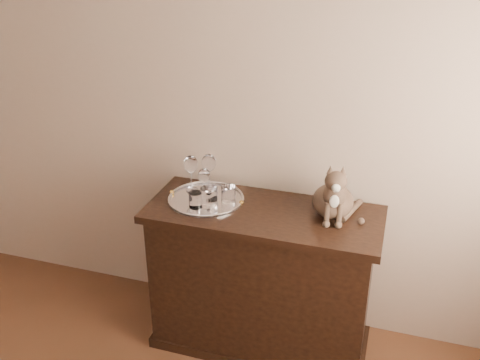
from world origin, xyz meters
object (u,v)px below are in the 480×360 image
object	(u,v)px
wine_glass_d	(204,183)
cat	(334,187)
sideboard	(262,280)
tumbler_b	(196,200)
tray	(206,200)
tumbler_a	(209,197)
wine_glass_a	(191,173)
wine_glass_b	(209,172)
tumbler_c	(228,194)

from	to	relation	value
wine_glass_d	cat	world-z (taller)	cat
sideboard	tumbler_b	xyz separation A→B (m)	(-0.34, -0.07, 0.47)
tray	cat	size ratio (longest dim) A/B	1.28
tumbler_a	tumbler_b	size ratio (longest dim) A/B	1.24
tumbler_b	cat	xyz separation A→B (m)	(0.67, 0.14, 0.11)
wine_glass_a	tumbler_a	xyz separation A→B (m)	(0.15, -0.14, -0.05)
tray	wine_glass_b	size ratio (longest dim) A/B	1.94
sideboard	tumbler_c	xyz separation A→B (m)	(-0.20, 0.03, 0.48)
tray	wine_glass_d	bearing A→B (deg)	140.60
tumbler_a	tumbler_b	xyz separation A→B (m)	(-0.06, -0.03, -0.01)
sideboard	wine_glass_b	size ratio (longest dim) A/B	5.83
sideboard	tumbler_c	bearing A→B (deg)	170.19
wine_glass_a	tumbler_b	bearing A→B (deg)	-61.81
tumbler_a	tumbler_b	bearing A→B (deg)	-152.44
sideboard	wine_glass_d	bearing A→B (deg)	174.66
tumbler_b	tumbler_a	bearing A→B (deg)	27.56
tray	tumbler_c	size ratio (longest dim) A/B	4.73
wine_glass_b	tumbler_a	xyz separation A→B (m)	(0.07, -0.18, -0.05)
wine_glass_b	tumbler_b	distance (m)	0.22
tumbler_c	sideboard	bearing A→B (deg)	-9.81
wine_glass_b	tray	bearing A→B (deg)	-78.33
tumbler_c	tray	bearing A→B (deg)	-174.14
sideboard	wine_glass_d	xyz separation A→B (m)	(-0.33, 0.03, 0.52)
sideboard	wine_glass_a	world-z (taller)	wine_glass_a
wine_glass_b	cat	xyz separation A→B (m)	(0.68, -0.07, 0.05)
sideboard	tumbler_c	distance (m)	0.52
tumbler_b	sideboard	bearing A→B (deg)	12.50
tray	wine_glass_b	xyz separation A→B (m)	(-0.02, 0.11, 0.11)
wine_glass_b	wine_glass_d	bearing A→B (deg)	-82.91
wine_glass_d	tumbler_b	xyz separation A→B (m)	(-0.01, -0.11, -0.04)
tumbler_b	wine_glass_b	bearing A→B (deg)	91.38
wine_glass_a	cat	xyz separation A→B (m)	(0.77, -0.03, 0.05)
sideboard	cat	distance (m)	0.67
sideboard	tray	xyz separation A→B (m)	(-0.32, 0.02, 0.43)
tumbler_a	tumbler_b	world-z (taller)	tumbler_a
wine_glass_a	cat	size ratio (longest dim) A/B	0.65
tray	tumbler_a	world-z (taller)	tumbler_a
wine_glass_b	tumbler_a	bearing A→B (deg)	-69.62
wine_glass_d	tumbler_b	world-z (taller)	wine_glass_d
tray	tumbler_a	distance (m)	0.09
sideboard	tumbler_a	xyz separation A→B (m)	(-0.28, -0.04, 0.48)
sideboard	tumbler_b	world-z (taller)	tumbler_b
tumbler_c	wine_glass_a	bearing A→B (deg)	165.02
tray	wine_glass_d	size ratio (longest dim) A/B	2.35
tumbler_b	cat	world-z (taller)	cat
wine_glass_a	wine_glass_d	size ratio (longest dim) A/B	1.19
wine_glass_b	cat	world-z (taller)	cat
tray	tumbler_a	bearing A→B (deg)	-56.43
tray	tumbler_c	xyz separation A→B (m)	(0.12, 0.01, 0.05)
tumbler_b	tumbler_c	xyz separation A→B (m)	(0.14, 0.11, 0.00)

